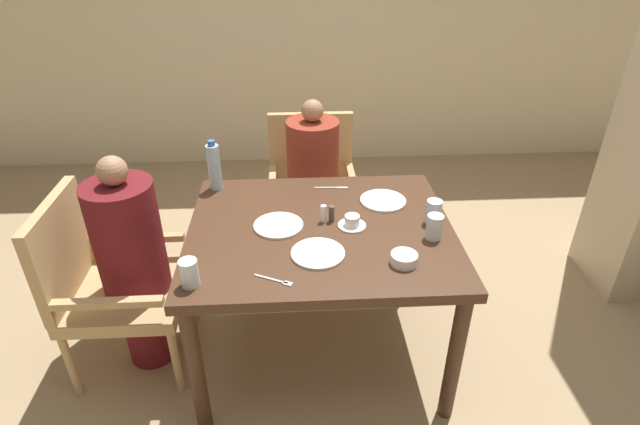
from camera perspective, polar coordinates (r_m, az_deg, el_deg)
The scene contains 20 objects.
ground_plane at distance 2.86m, azimuth 0.06°, elevation -14.97°, with size 16.00×16.00×0.00m, color #9E8460.
wall_back at distance 4.57m, azimuth -1.97°, elevation 22.52°, with size 8.00×0.06×2.80m.
dining_table at distance 2.42m, azimuth 0.07°, elevation -3.57°, with size 1.25×1.05×0.78m.
chair_left_side at distance 2.68m, azimuth -23.22°, elevation -7.04°, with size 0.56×0.56×0.95m.
diner_in_left_chair at distance 2.59m, azimuth -20.49°, elevation -5.53°, with size 0.32×0.32×1.17m.
chair_far_side at distance 3.33m, azimuth -0.91°, elevation 3.24°, with size 0.56×0.56×0.95m.
diner_in_far_chair at distance 3.16m, azimuth -0.80°, elevation 3.18°, with size 0.32×0.32×1.14m.
plate_main_left at distance 2.38m, azimuth -4.77°, elevation -1.48°, with size 0.24×0.24×0.01m.
plate_main_right at distance 2.18m, azimuth -0.25°, elevation -4.69°, with size 0.24×0.24×0.01m.
plate_dessert_center at distance 2.60m, azimuth 7.21°, elevation 1.36°, with size 0.24×0.24×0.01m.
teacup_with_saucer at distance 2.36m, azimuth 3.70°, elevation -1.16°, with size 0.13×0.13×0.06m.
bowl_small at distance 2.15m, azimuth 9.58°, elevation -5.24°, with size 0.12×0.12×0.05m.
water_bottle at distance 2.72m, azimuth -12.01°, elevation 5.17°, with size 0.07×0.07×0.28m.
glass_tall_near at distance 2.05m, azimuth -14.72°, elevation -6.71°, with size 0.08×0.08×0.12m.
glass_tall_mid at distance 2.44m, azimuth 12.86°, elevation 0.08°, with size 0.08×0.08×0.12m.
glass_tall_far at distance 2.32m, azimuth 12.95°, elevation -1.61°, with size 0.08×0.08×0.12m.
salt_shaker at distance 2.39m, azimuth 0.40°, elevation -0.11°, with size 0.03×0.03×0.09m.
pepper_shaker at distance 2.40m, azimuth 1.34°, elevation -0.13°, with size 0.03×0.03×0.08m.
fork_beside_plate at distance 2.04m, azimuth -4.89°, elevation -7.79°, with size 0.16×0.09×0.00m.
knife_beside_plate at distance 2.71m, azimuth 1.48°, elevation 2.86°, with size 0.18×0.02×0.00m.
Camera 1 is at (-0.12, -2.00, 2.04)m, focal length 28.00 mm.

